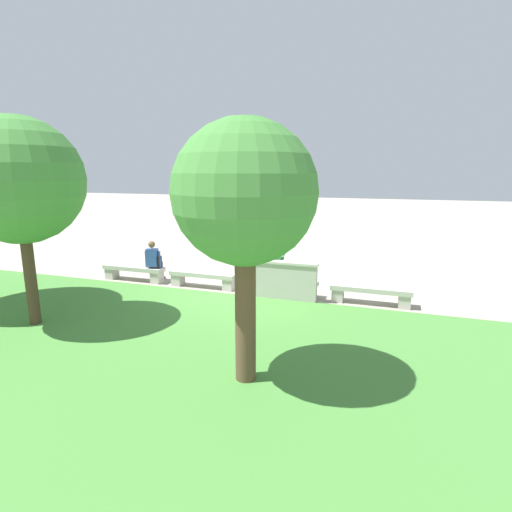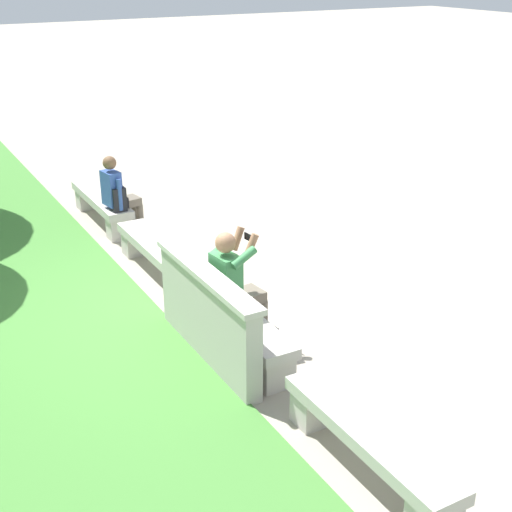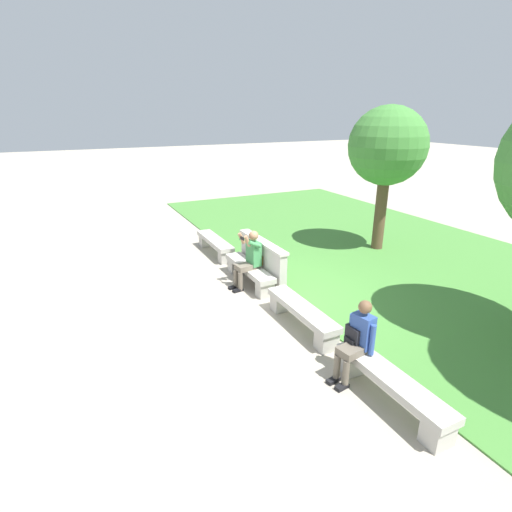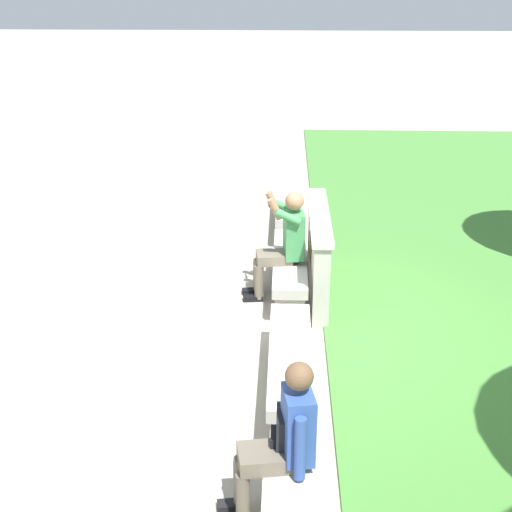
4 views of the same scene
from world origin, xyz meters
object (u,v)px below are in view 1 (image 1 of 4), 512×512
bench_near (281,284)px  bench_mid (203,277)px  bench_main (371,293)px  tree_behind_wall (19,181)px  bench_far (134,271)px  person_distant (154,260)px  backpack (156,262)px  tree_right_background (245,196)px  person_photographer (276,267)px

bench_near → bench_mid: size_ratio=1.00×
bench_main → tree_behind_wall: tree_behind_wall is taller
bench_mid → bench_far: 2.29m
person_distant → tree_behind_wall: (0.59, 3.74, 2.38)m
bench_near → person_distant: bearing=-1.0°
bench_mid → person_distant: bearing=-2.3°
bench_main → bench_far: 6.88m
bench_far → backpack: 0.85m
bench_mid → person_distant: 1.65m
bench_far → bench_mid: bearing=180.0°
backpack → tree_right_background: bearing=134.7°
bench_near → person_photographer: (0.17, -0.08, 0.44)m
bench_mid → tree_behind_wall: size_ratio=0.45×
person_distant → tree_behind_wall: size_ratio=0.29×
bench_near → bench_far: (4.58, 0.00, 0.00)m
bench_mid → person_distant: size_ratio=1.55×
tree_right_background → bench_near: bearing=-82.1°
bench_mid → bench_far: (2.29, 0.00, 0.00)m
bench_main → tree_right_background: bearing=69.3°
bench_mid → bench_far: bearing=0.0°
bench_main → bench_mid: same height
bench_main → tree_right_background: tree_right_background is taller
bench_main → backpack: bearing=-0.2°
bench_mid → person_photographer: person_photographer is taller
bench_near → person_photographer: 0.47m
bench_near → person_distant: person_distant is taller
bench_mid → tree_behind_wall: tree_behind_wall is taller
tree_behind_wall → bench_near: bearing=-140.7°
bench_far → tree_behind_wall: bearing=91.4°
person_distant → bench_mid: bearing=177.7°
person_photographer → person_distant: 3.73m
bench_far → person_photographer: person_photographer is taller
bench_far → tree_behind_wall: (-0.09, 3.68, 2.75)m
tree_right_background → person_photographer: bearing=-80.1°
bench_main → person_distant: 6.21m
bench_mid → bench_far: size_ratio=1.00×
tree_behind_wall → bench_far: bearing=-88.6°
bench_near → person_distant: size_ratio=1.55×
person_photographer → bench_main: bearing=178.2°
person_photographer → tree_behind_wall: (4.32, 3.75, 2.31)m
bench_main → tree_right_background: 5.41m
tree_right_background → bench_far: bearing=-40.5°
bench_near → tree_behind_wall: size_ratio=0.45×
bench_main → tree_right_background: (1.68, 4.44, 2.60)m
bench_near → person_distant: 3.92m
bench_main → person_distant: size_ratio=1.55×
person_photographer → bench_near: bearing=155.8°
person_distant → tree_behind_wall: 4.47m
bench_mid → backpack: size_ratio=4.56×
person_distant → person_photographer: bearing=-179.8°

